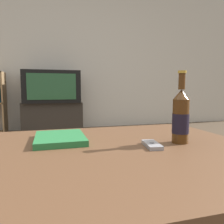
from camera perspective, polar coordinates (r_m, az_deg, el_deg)
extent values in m
cube|color=beige|center=(3.83, -12.08, 15.46)|extent=(8.00, 0.05, 2.60)
cube|color=brown|center=(0.82, 2.33, -10.79)|extent=(1.04, 0.90, 0.04)
cylinder|color=#492F1E|center=(1.24, -25.59, -16.34)|extent=(0.07, 0.07, 0.41)
cylinder|color=#492F1E|center=(1.41, 15.81, -13.29)|extent=(0.07, 0.07, 0.41)
cube|color=#28231E|center=(3.50, -15.23, -1.28)|extent=(0.88, 0.44, 0.46)
cube|color=black|center=(3.47, -15.44, 6.38)|extent=(0.81, 0.56, 0.47)
cube|color=#234C2D|center=(3.19, -15.43, 6.43)|extent=(0.67, 0.01, 0.37)
cube|color=#99754C|center=(3.62, -26.28, 2.14)|extent=(0.02, 0.30, 0.92)
cube|color=navy|center=(3.63, -27.31, 3.87)|extent=(0.06, 0.21, 0.20)
cylinder|color=#47280F|center=(0.91, 17.47, -2.33)|extent=(0.06, 0.06, 0.18)
cylinder|color=black|center=(0.91, 17.45, -2.87)|extent=(0.07, 0.07, 0.08)
cone|color=#47280F|center=(0.90, 17.68, 4.39)|extent=(0.06, 0.06, 0.04)
cylinder|color=#47280F|center=(0.90, 17.79, 7.61)|extent=(0.03, 0.03, 0.06)
cylinder|color=#B79333|center=(0.91, 17.86, 9.93)|extent=(0.03, 0.03, 0.01)
cube|color=gray|center=(0.84, 10.38, -8.42)|extent=(0.07, 0.12, 0.01)
cylinder|color=slate|center=(0.84, 10.39, -7.86)|extent=(0.02, 0.02, 0.00)
cube|color=#236B38|center=(0.94, -13.42, -6.67)|extent=(0.20, 0.26, 0.02)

